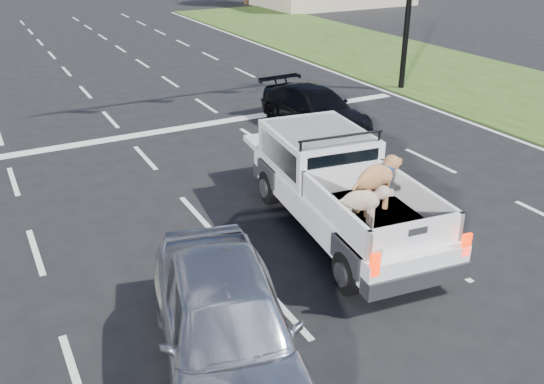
{
  "coord_description": "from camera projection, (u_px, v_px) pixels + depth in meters",
  "views": [
    {
      "loc": [
        -5.77,
        -7.15,
        6.04
      ],
      "look_at": [
        -0.87,
        2.0,
        1.2
      ],
      "focal_mm": 38.0,
      "sensor_mm": 36.0,
      "label": 1
    }
  ],
  "objects": [
    {
      "name": "road_markings",
      "position": [
        222.0,
        163.0,
        15.97
      ],
      "size": [
        17.75,
        60.0,
        0.01
      ],
      "color": "silver",
      "rests_on": "ground"
    },
    {
      "name": "ground",
      "position": [
        363.0,
        281.0,
        10.73
      ],
      "size": [
        160.0,
        160.0,
        0.0
      ],
      "primitive_type": "plane",
      "color": "black",
      "rests_on": "ground"
    },
    {
      "name": "silver_sedan",
      "position": [
        226.0,
        325.0,
        8.25
      ],
      "size": [
        3.05,
        5.15,
        1.64
      ],
      "primitive_type": "imported",
      "rotation": [
        0.0,
        0.0,
        -0.24
      ],
      "color": "silver",
      "rests_on": "ground"
    },
    {
      "name": "black_coupe",
      "position": [
        315.0,
        109.0,
        18.44
      ],
      "size": [
        2.1,
        4.66,
        1.33
      ],
      "primitive_type": "imported",
      "rotation": [
        0.0,
        0.0,
        0.05
      ],
      "color": "black",
      "rests_on": "ground"
    },
    {
      "name": "pickup_truck",
      "position": [
        339.0,
        186.0,
        12.21
      ],
      "size": [
        2.71,
        5.89,
        2.13
      ],
      "rotation": [
        0.0,
        0.0,
        -0.12
      ],
      "color": "black",
      "rests_on": "ground"
    }
  ]
}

